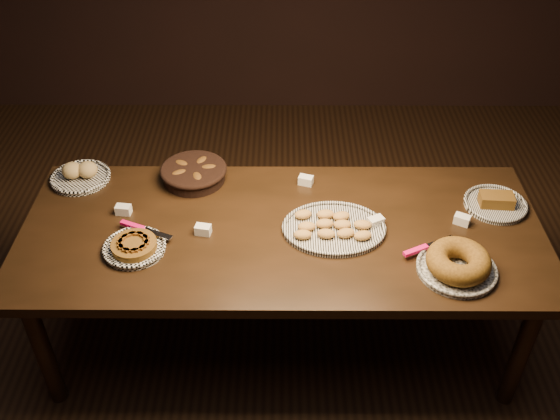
{
  "coord_description": "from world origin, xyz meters",
  "views": [
    {
      "loc": [
        -0.0,
        -2.18,
        2.6
      ],
      "look_at": [
        -0.01,
        0.05,
        0.82
      ],
      "focal_mm": 40.0,
      "sensor_mm": 36.0,
      "label": 1
    }
  ],
  "objects_px": {
    "buffet_table": "(282,241)",
    "apple_tart_plate": "(134,246)",
    "madeleine_platter": "(333,227)",
    "bundt_cake_plate": "(458,263)"
  },
  "relations": [
    {
      "from": "buffet_table",
      "to": "bundt_cake_plate",
      "type": "height_order",
      "value": "bundt_cake_plate"
    },
    {
      "from": "apple_tart_plate",
      "to": "bundt_cake_plate",
      "type": "xyz_separation_m",
      "value": [
        1.39,
        -0.13,
        0.02
      ]
    },
    {
      "from": "apple_tart_plate",
      "to": "madeleine_platter",
      "type": "height_order",
      "value": "apple_tart_plate"
    },
    {
      "from": "buffet_table",
      "to": "apple_tart_plate",
      "type": "xyz_separation_m",
      "value": [
        -0.65,
        -0.15,
        0.09
      ]
    },
    {
      "from": "apple_tart_plate",
      "to": "madeleine_platter",
      "type": "bearing_deg",
      "value": -7.14
    },
    {
      "from": "buffet_table",
      "to": "bundt_cake_plate",
      "type": "relative_size",
      "value": 6.19
    },
    {
      "from": "buffet_table",
      "to": "bundt_cake_plate",
      "type": "xyz_separation_m",
      "value": [
        0.74,
        -0.27,
        0.12
      ]
    },
    {
      "from": "bundt_cake_plate",
      "to": "madeleine_platter",
      "type": "bearing_deg",
      "value": 163.46
    },
    {
      "from": "buffet_table",
      "to": "apple_tart_plate",
      "type": "relative_size",
      "value": 7.83
    },
    {
      "from": "madeleine_platter",
      "to": "bundt_cake_plate",
      "type": "distance_m",
      "value": 0.57
    }
  ]
}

